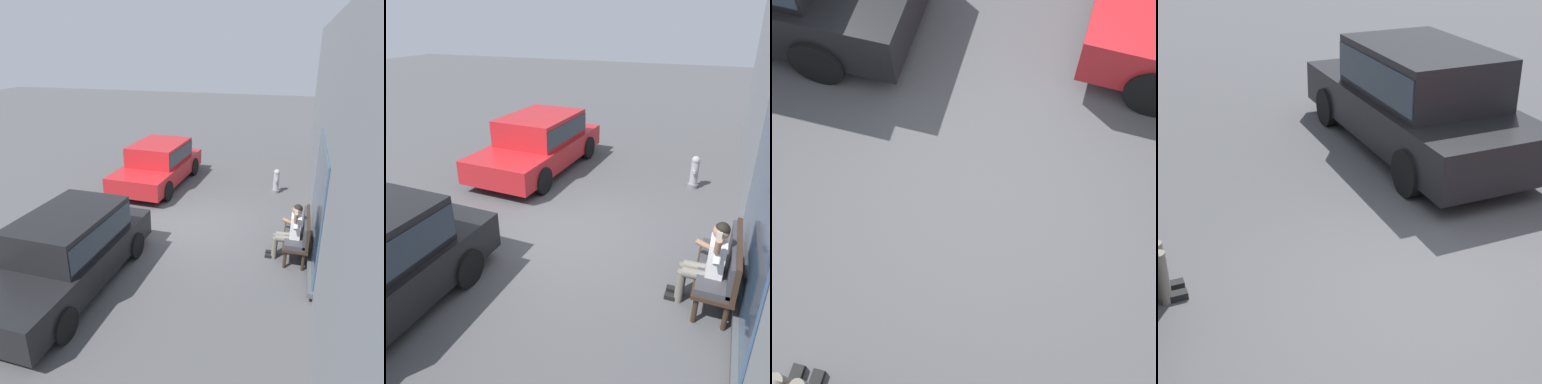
{
  "view_description": "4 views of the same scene",
  "coord_description": "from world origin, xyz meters",
  "views": [
    {
      "loc": [
        8.93,
        2.6,
        4.61
      ],
      "look_at": [
        0.63,
        0.23,
        1.22
      ],
      "focal_mm": 35.0,
      "sensor_mm": 36.0,
      "label": 1
    },
    {
      "loc": [
        5.72,
        2.6,
        3.8
      ],
      "look_at": [
        0.17,
        0.37,
        1.0
      ],
      "focal_mm": 35.0,
      "sensor_mm": 36.0,
      "label": 2
    },
    {
      "loc": [
        -0.4,
        2.6,
        5.19
      ],
      "look_at": [
        0.09,
        0.64,
        0.91
      ],
      "focal_mm": 55.0,
      "sensor_mm": 36.0,
      "label": 3
    },
    {
      "loc": [
        -3.72,
        2.6,
        3.33
      ],
      "look_at": [
        0.86,
        0.55,
        0.81
      ],
      "focal_mm": 55.0,
      "sensor_mm": 36.0,
      "label": 4
    }
  ],
  "objects": [
    {
      "name": "ground_plane",
      "position": [
        0.0,
        0.0,
        0.0
      ],
      "size": [
        60.0,
        60.0,
        0.0
      ],
      "primitive_type": "plane",
      "color": "#4C4C4F"
    }
  ]
}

